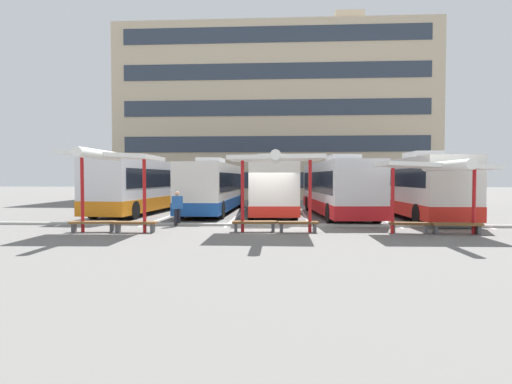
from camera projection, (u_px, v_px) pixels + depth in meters
The scene contains 24 objects.
ground_plane at pixel (269, 226), 19.11m from camera, with size 160.00×160.00×0.00m, color slate.
terminal_building at pixel (276, 119), 48.17m from camera, with size 33.31×14.15×20.91m.
coach_bus_0 at pixel (146, 186), 26.78m from camera, with size 3.47×12.52×3.66m.
coach_bus_1 at pixel (215, 188), 26.93m from camera, with size 2.74×12.25×3.44m.
coach_bus_2 at pixel (270, 186), 25.99m from camera, with size 3.28×11.71×3.61m.
coach_bus_3 at pixel (337, 189), 24.04m from camera, with size 3.32×10.97×3.48m.
coach_bus_4 at pixel (413, 187), 23.55m from camera, with size 2.76×11.38×3.63m.
lane_stripe_0 at pixel (115, 213), 26.08m from camera, with size 0.16×14.00×0.01m, color white.
lane_stripe_1 at pixel (177, 213), 25.86m from camera, with size 0.16×14.00×0.01m, color white.
lane_stripe_2 at pixel (240, 214), 25.64m from camera, with size 0.16×14.00×0.01m, color white.
lane_stripe_3 at pixel (304, 214), 25.42m from camera, with size 0.16×14.00×0.01m, color white.
lane_stripe_4 at pixel (369, 214), 25.19m from camera, with size 0.16×14.00×0.01m, color white.
lane_stripe_5 at pixel (435, 215), 24.97m from camera, with size 0.16×14.00×0.01m, color white.
waiting_shelter_0 at pixel (110, 158), 16.58m from camera, with size 3.61×4.38×3.35m.
bench_0 at pixel (93, 224), 17.06m from camera, with size 1.88×0.66×0.45m.
bench_1 at pixel (135, 224), 16.91m from camera, with size 1.75×0.46×0.45m.
waiting_shelter_1 at pixel (276, 160), 16.63m from camera, with size 3.78×4.62×3.20m.
bench_2 at pixel (254, 224), 17.12m from camera, with size 1.87×0.54×0.45m.
bench_3 at pixel (298, 224), 16.94m from camera, with size 1.68×0.51×0.45m.
waiting_shelter_2 at pixel (436, 167), 16.18m from camera, with size 4.19×4.62×2.89m.
bench_4 at pixel (409, 225), 16.64m from camera, with size 1.60×0.57×0.45m.
bench_5 at pixel (457, 226), 16.38m from camera, with size 1.95×0.46×0.45m.
platform_kerb at pixel (269, 225), 19.09m from camera, with size 44.00×0.24×0.12m, color #ADADA8.
waiting_passenger_0 at pixel (177, 206), 19.22m from camera, with size 0.49×0.47×1.61m.
Camera 1 is at (0.47, -19.04, 2.26)m, focal length 28.94 mm.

